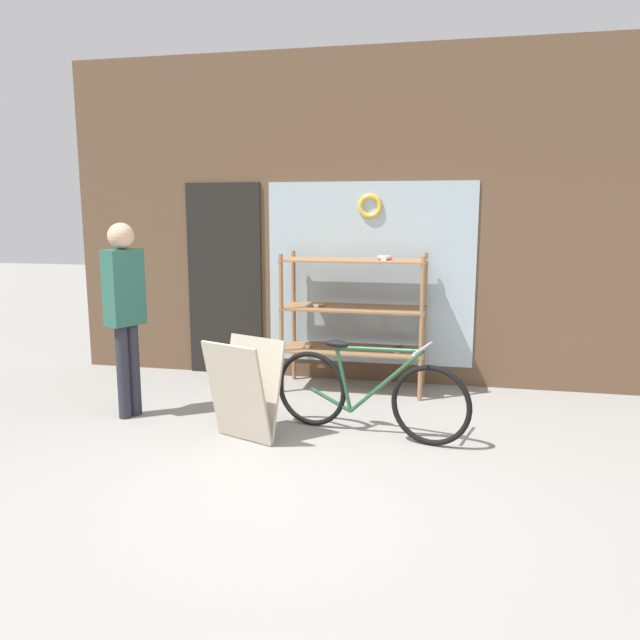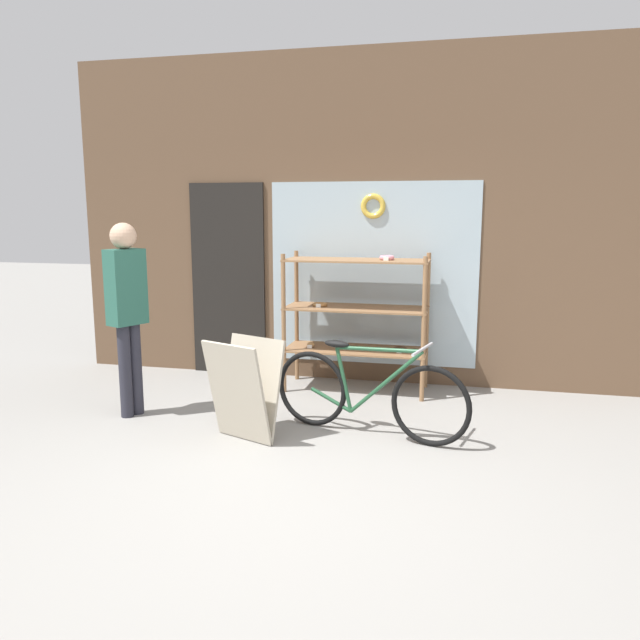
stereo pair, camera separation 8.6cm
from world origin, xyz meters
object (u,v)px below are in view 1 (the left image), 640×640
object	(u,v)px
display_case	(354,310)
sandwich_board	(244,390)
pedestrian	(125,304)
bicycle	(367,393)

from	to	relation	value
display_case	sandwich_board	size ratio (longest dim) A/B	1.76
display_case	pedestrian	world-z (taller)	pedestrian
sandwich_board	bicycle	bearing A→B (deg)	40.82
sandwich_board	pedestrian	world-z (taller)	pedestrian
sandwich_board	pedestrian	size ratio (longest dim) A/B	0.47
display_case	pedestrian	bearing A→B (deg)	-145.40
pedestrian	display_case	bearing A→B (deg)	149.01
bicycle	display_case	bearing A→B (deg)	118.06
bicycle	sandwich_board	bearing A→B (deg)	-146.75
bicycle	pedestrian	distance (m)	2.23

